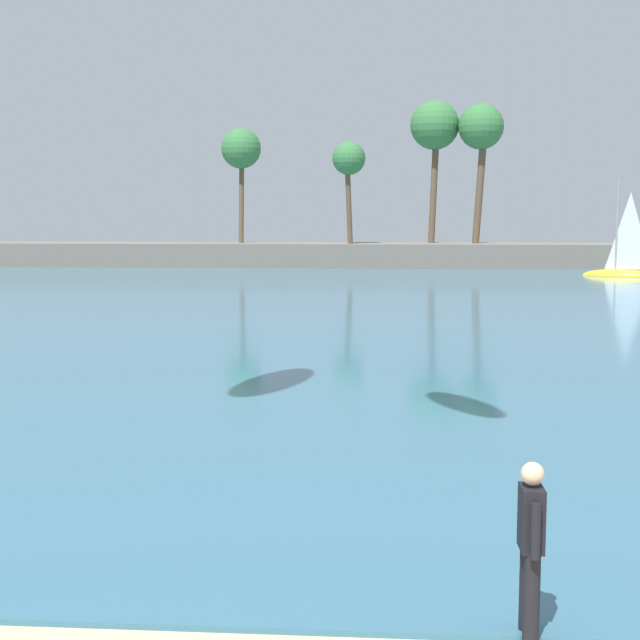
# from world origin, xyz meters

# --- Properties ---
(sea) EXTENTS (220.00, 101.03, 0.06)m
(sea) POSITION_xyz_m (0.00, 59.70, 0.03)
(sea) COLOR #386B84
(sea) RESTS_ON ground
(palm_headland) EXTENTS (115.01, 6.19, 12.44)m
(palm_headland) POSITION_xyz_m (-1.55, 70.28, 2.17)
(palm_headland) COLOR slate
(palm_headland) RESTS_ON ground
(person_at_waterline) EXTENTS (0.21, 0.55, 1.67)m
(person_at_waterline) POSITION_xyz_m (2.14, 9.24, 0.89)
(person_at_waterline) COLOR black
(person_at_waterline) RESTS_ON ground
(sailboat_mid_bay) EXTENTS (4.69, 2.92, 6.54)m
(sailboat_mid_bay) POSITION_xyz_m (15.43, 60.01, 0.65)
(sailboat_mid_bay) COLOR yellow
(sailboat_mid_bay) RESTS_ON sea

